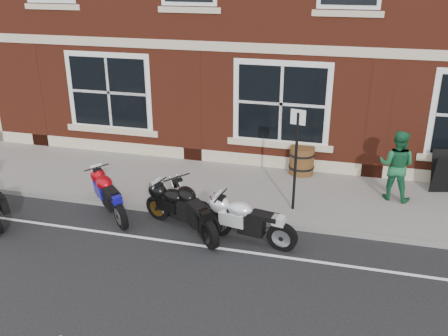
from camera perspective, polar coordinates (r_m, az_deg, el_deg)
The scene contains 11 objects.
ground at distance 10.46m, azimuth -5.94°, elevation -8.99°, with size 80.00×80.00×0.00m, color black.
sidewalk at distance 12.95m, azimuth -1.39°, elevation -2.09°, with size 30.00×3.00×0.12m, color slate.
kerb at distance 11.60m, azimuth -3.53°, elevation -5.22°, with size 30.00×0.16×0.12m, color slate.
moto_sport_red at distance 11.74m, azimuth -12.86°, elevation -2.85°, with size 1.53×1.56×0.93m.
moto_sport_black at distance 10.96m, azimuth -4.85°, elevation -4.31°, with size 1.93×0.76×0.90m.
moto_sport_silver at distance 10.36m, azimuth 2.78°, elevation -5.83°, with size 2.05×0.53×0.93m.
moto_naked_black at distance 10.77m, azimuth -3.51°, elevation -4.49°, with size 1.59×1.69×0.98m.
pedestrian_right at distance 12.51m, azimuth 19.11°, elevation 0.29°, with size 0.84×0.65×1.72m, color #1A5C35.
a_board_sign at distance 13.50m, azimuth 23.92°, elevation -0.42°, with size 0.62×0.41×1.03m, color black, non-canonical shape.
barrel_planter at distance 13.60m, azimuth 8.87°, elevation 0.89°, with size 0.69×0.69×0.77m.
parking_sign at distance 11.23m, azimuth 8.23°, elevation 1.67°, with size 0.34×0.09×2.39m.
Camera 1 is at (3.27, -8.32, 5.43)m, focal length 40.00 mm.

